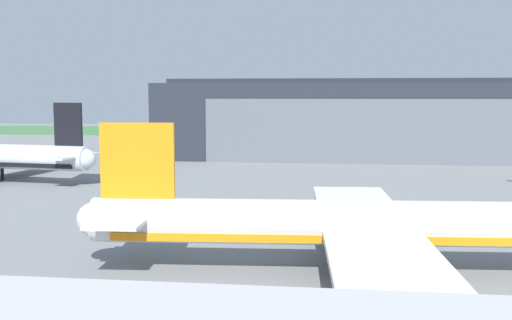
{
  "coord_description": "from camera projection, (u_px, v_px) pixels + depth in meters",
  "views": [
    {
      "loc": [
        -6.48,
        -58.89,
        13.95
      ],
      "look_at": [
        -16.16,
        16.58,
        5.83
      ],
      "focal_mm": 43.45,
      "sensor_mm": 36.0,
      "label": 1
    }
  ],
  "objects": [
    {
      "name": "ground_plane",
      "position": [
        402.0,
        242.0,
        58.74
      ],
      "size": [
        440.0,
        440.0,
        0.0
      ],
      "primitive_type": "plane",
      "color": "slate"
    },
    {
      "name": "grass_field_strip",
      "position": [
        353.0,
        132.0,
        226.64
      ],
      "size": [
        440.0,
        56.0,
        0.08
      ],
      "primitive_type": "cube",
      "color": "#3F7441",
      "rests_on": "ground_plane"
    },
    {
      "name": "maintenance_hangar",
      "position": [
        389.0,
        119.0,
        139.96
      ],
      "size": [
        100.98,
        36.52,
        17.43
      ],
      "color": "#232833",
      "rests_on": "ground_plane"
    },
    {
      "name": "airliner_near_right",
      "position": [
        377.0,
        225.0,
        48.46
      ],
      "size": [
        48.68,
        40.3,
        11.7
      ],
      "color": "silver",
      "rests_on": "ground_plane"
    }
  ]
}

